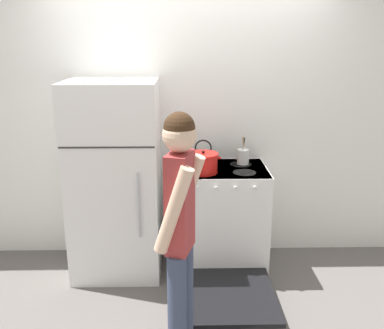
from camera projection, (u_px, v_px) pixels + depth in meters
name	position (u px, v px, depth m)	size (l,w,h in m)	color
ground_plane	(188.00, 249.00, 4.24)	(14.00, 14.00, 0.00)	#5B5654
wall_back	(187.00, 122.00, 3.91)	(10.00, 0.06, 2.55)	silver
refrigerator	(116.00, 180.00, 3.67)	(0.75, 0.69, 1.68)	white
stove_range	(222.00, 220.00, 3.78)	(0.77, 1.36, 0.93)	white
dutch_oven_pot	(203.00, 163.00, 3.54)	(0.29, 0.25, 0.19)	red
tea_kettle	(203.00, 158.00, 3.78)	(0.25, 0.20, 0.23)	silver
utensil_jar	(243.00, 156.00, 3.80)	(0.11, 0.11, 0.25)	silver
person	(180.00, 229.00, 2.52)	(0.32, 0.38, 1.63)	#38425B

